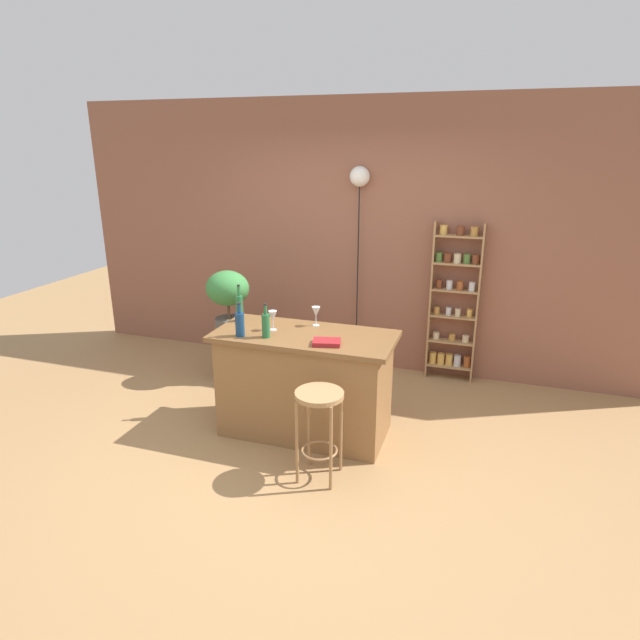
% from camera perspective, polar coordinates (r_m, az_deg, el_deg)
% --- Properties ---
extents(ground, '(12.00, 12.00, 0.00)m').
position_cam_1_polar(ground, '(4.48, -2.89, -13.42)').
color(ground, '#A37A4C').
extents(back_wall, '(6.40, 0.10, 2.80)m').
position_cam_1_polar(back_wall, '(5.76, 3.94, 8.66)').
color(back_wall, '#8C5642').
rests_on(back_wall, ground).
extents(kitchen_counter, '(1.47, 0.67, 0.88)m').
position_cam_1_polar(kitchen_counter, '(4.52, -1.61, -6.71)').
color(kitchen_counter, olive).
rests_on(kitchen_counter, ground).
extents(bar_stool, '(0.35, 0.35, 0.68)m').
position_cam_1_polar(bar_stool, '(3.90, -0.07, -9.92)').
color(bar_stool, '#997047').
rests_on(bar_stool, ground).
extents(spice_shelf, '(0.48, 0.13, 1.63)m').
position_cam_1_polar(spice_shelf, '(5.59, 13.94, 1.78)').
color(spice_shelf, '#A87F51').
rests_on(spice_shelf, ground).
extents(plant_stool, '(0.34, 0.34, 0.42)m').
position_cam_1_polar(plant_stool, '(5.71, -9.34, -4.05)').
color(plant_stool, '#2D2823').
rests_on(plant_stool, ground).
extents(potted_plant, '(0.44, 0.39, 0.72)m').
position_cam_1_polar(potted_plant, '(5.50, -9.68, 2.30)').
color(potted_plant, '#514C47').
rests_on(potted_plant, plant_stool).
extents(bottle_sauce_amber, '(0.06, 0.06, 0.28)m').
position_cam_1_polar(bottle_sauce_amber, '(4.26, -5.74, -0.51)').
color(bottle_sauce_amber, '#236638').
rests_on(bottle_sauce_amber, kitchen_counter).
extents(bottle_soda_blue, '(0.06, 0.06, 0.32)m').
position_cam_1_polar(bottle_soda_blue, '(4.68, -8.50, 1.31)').
color(bottle_soda_blue, '#236638').
rests_on(bottle_soda_blue, kitchen_counter).
extents(bottle_wine_red, '(0.07, 0.07, 0.28)m').
position_cam_1_polar(bottle_wine_red, '(4.31, -8.46, -0.39)').
color(bottle_wine_red, navy).
rests_on(bottle_wine_red, kitchen_counter).
extents(wine_glass_left, '(0.07, 0.07, 0.16)m').
position_cam_1_polar(wine_glass_left, '(4.51, -0.43, 0.83)').
color(wine_glass_left, silver).
rests_on(wine_glass_left, kitchen_counter).
extents(wine_glass_center, '(0.07, 0.07, 0.16)m').
position_cam_1_polar(wine_glass_center, '(4.42, -5.01, 0.38)').
color(wine_glass_center, silver).
rests_on(wine_glass_center, kitchen_counter).
extents(cookbook, '(0.24, 0.19, 0.03)m').
position_cam_1_polar(cookbook, '(4.12, 0.70, -2.37)').
color(cookbook, maroon).
rests_on(cookbook, kitchen_counter).
extents(pendant_globe_light, '(0.20, 0.20, 2.13)m').
position_cam_1_polar(pendant_globe_light, '(5.57, 4.20, 14.52)').
color(pendant_globe_light, black).
rests_on(pendant_globe_light, ground).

